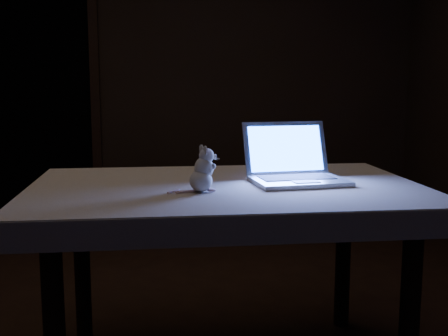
{
  "coord_description": "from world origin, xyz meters",
  "views": [
    {
      "loc": [
        0.12,
        -2.61,
        1.22
      ],
      "look_at": [
        0.3,
        -0.37,
        0.88
      ],
      "focal_mm": 45.0,
      "sensor_mm": 36.0,
      "label": 1
    }
  ],
  "objects": [
    {
      "name": "table",
      "position": [
        0.31,
        -0.36,
        0.4
      ],
      "size": [
        1.53,
        1.02,
        0.8
      ],
      "primitive_type": null,
      "rotation": [
        0.0,
        0.0,
        0.04
      ],
      "color": "black",
      "rests_on": "floor"
    },
    {
      "name": "tablecloth",
      "position": [
        0.36,
        -0.4,
        0.76
      ],
      "size": [
        1.63,
        1.11,
        0.1
      ],
      "primitive_type": null,
      "rotation": [
        0.0,
        0.0,
        0.04
      ],
      "color": "beige",
      "rests_on": "table"
    },
    {
      "name": "laptop",
      "position": [
        0.62,
        -0.36,
        0.93
      ],
      "size": [
        0.42,
        0.38,
        0.26
      ],
      "primitive_type": null,
      "rotation": [
        0.0,
        0.0,
        0.15
      ],
      "color": "#B3B3B7",
      "rests_on": "tablecloth"
    },
    {
      "name": "floor",
      "position": [
        0.0,
        0.0,
        0.0
      ],
      "size": [
        5.0,
        5.0,
        0.0
      ],
      "primitive_type": "plane",
      "color": "black",
      "rests_on": "ground"
    },
    {
      "name": "back_wall",
      "position": [
        0.0,
        2.5,
        1.3
      ],
      "size": [
        4.5,
        0.04,
        2.6
      ],
      "primitive_type": "cube",
      "color": "black",
      "rests_on": "ground"
    },
    {
      "name": "plush_mouse",
      "position": [
        0.21,
        -0.51,
        0.9
      ],
      "size": [
        0.13,
        0.13,
        0.18
      ],
      "primitive_type": null,
      "rotation": [
        0.0,
        0.0,
        0.01
      ],
      "color": "silver",
      "rests_on": "tablecloth"
    },
    {
      "name": "doorway",
      "position": [
        -1.1,
        2.5,
        1.06
      ],
      "size": [
        1.06,
        0.36,
        2.13
      ],
      "primitive_type": null,
      "color": "black",
      "rests_on": "back_wall"
    }
  ]
}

